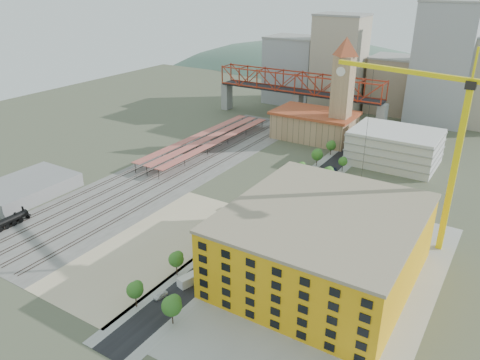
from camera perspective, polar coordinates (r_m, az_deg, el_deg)
The scene contains 32 objects.
ground at distance 158.30m, azimuth -1.47°, elevation -3.25°, with size 400.00×400.00×0.00m, color #474C38.
ballast_strip at distance 190.80m, azimuth -7.62°, elevation 1.41°, with size 36.00×165.00×0.06m, color #605E59.
dirt_lot at distance 138.91m, azimuth -10.12°, elevation -7.79°, with size 28.00×67.00×0.06m, color tan.
street_asphalt at distance 162.93m, azimuth 6.16°, elevation -2.55°, with size 12.00×170.00×0.06m, color black.
sidewalk_west at distance 165.12m, azimuth 4.45°, elevation -2.11°, with size 3.00×170.00×0.04m, color gray.
sidewalk_east at distance 160.91m, azimuth 7.91°, elevation -3.01°, with size 3.00×170.00×0.04m, color gray.
construction_pad at distance 125.43m, azimuth 11.00°, elevation -11.67°, with size 50.00×90.00×0.06m, color gray.
rail_tracks at distance 191.84m, azimuth -8.03°, elevation 1.55°, with size 26.56×160.00×0.18m.
platform_canopies at distance 212.58m, azimuth -4.04°, elevation 5.07°, with size 16.00×80.00×4.12m.
station_hall at distance 225.66m, azimuth 9.05°, elevation 6.65°, with size 38.00×24.00×13.10m.
clock_tower at distance 213.88m, azimuth 12.46°, elevation 11.56°, with size 12.00×12.00×52.00m.
parking_garage at distance 202.69m, azimuth 18.33°, elevation 3.85°, with size 34.00×26.00×14.00m, color silver.
truss_bridge at distance 250.83m, azimuth 7.13°, elevation 11.36°, with size 94.00×9.60×25.60m.
construction_building at distance 121.18m, azimuth 10.02°, elevation -7.66°, with size 44.60×50.60×18.80m.
warehouse at distance 182.38m, azimuth -24.60°, elevation -0.88°, with size 22.00×32.00×5.00m, color gray.
street_trees at distance 154.94m, azimuth 4.51°, elevation -3.96°, with size 15.40×124.40×8.00m.
skyline at distance 273.57m, azimuth 16.94°, elevation 12.41°, with size 133.00×46.00×60.00m.
distant_hills at distance 407.89m, azimuth 25.00°, elevation -0.40°, with size 647.00×264.00×227.00m.
locomotive at distance 160.92m, azimuth -27.07°, elevation -4.85°, with size 2.62×20.22×5.06m.
tower_crane at distance 134.83m, azimuth 24.01°, elevation 5.64°, with size 51.50×14.07×56.08m.
site_trailer_a at distance 122.06m, azimuth -5.54°, elevation -11.68°, with size 2.49×9.45×2.59m, color silver.
site_trailer_b at distance 134.21m, azimuth -0.88°, elevation -7.99°, with size 2.37×9.02×2.47m, color silver.
site_trailer_c at distance 140.39m, azimuth 1.04°, elevation -6.39°, with size 2.62×9.95×2.72m, color silver.
site_trailer_d at distance 150.97m, azimuth 3.77°, elevation -4.11°, with size 2.74×10.41×2.85m, color silver.
car_0 at distance 118.11m, azimuth -9.67°, elevation -13.70°, with size 1.53×3.81×1.30m, color silver.
car_1 at distance 138.65m, azimuth -1.05°, elevation -7.12°, with size 1.48×4.26×1.40m, color #A5A5AB.
car_2 at distance 137.08m, azimuth -1.54°, elevation -7.47°, with size 2.64×5.73×1.59m, color black.
car_3 at distance 153.84m, azimuth 3.08°, elevation -3.82°, with size 2.05×5.05×1.47m, color navy.
car_4 at distance 126.30m, azimuth -2.16°, elevation -10.56°, with size 1.56×3.87×1.32m, color white.
car_5 at distance 128.80m, azimuth -1.22°, elevation -9.72°, with size 1.70×4.89×1.61m, color gray.
car_6 at distance 161.29m, azimuth 7.08°, elevation -2.61°, with size 2.40×5.20×1.44m, color black.
car_7 at distance 188.21m, azimuth 11.26°, elevation 1.06°, with size 1.99×4.88×1.42m, color navy.
Camera 1 is at (78.35, -117.34, 71.77)m, focal length 35.00 mm.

